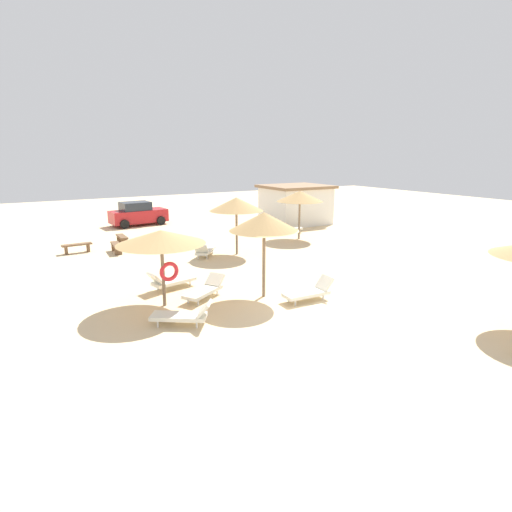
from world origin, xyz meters
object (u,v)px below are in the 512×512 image
parasol_0 (161,238)px  lounger_0 (183,315)px  bench_2 (77,246)px  beach_cabana (295,204)px  lounger_3 (205,251)px  parasol_1 (264,222)px  parked_car (138,214)px  bench_1 (116,246)px  bench_0 (122,238)px  parasol_2 (300,196)px  parasol_3 (236,204)px  lounger_2 (288,228)px  lounger_5 (171,281)px  lounger_1 (309,292)px  lounger_6 (205,290)px

parasol_0 → lounger_0: bearing=-91.0°
lounger_0 → bench_2: (-1.55, 11.82, 0.02)m
parasol_0 → beach_cabana: 18.30m
beach_cabana → lounger_3: bearing=-148.7°
parasol_1 → lounger_3: (0.49, 6.64, -2.47)m
parked_car → beach_cabana: beach_cabana is taller
bench_1 → beach_cabana: bearing=11.9°
bench_0 → bench_1: (-0.75, -2.05, 0.00)m
parasol_2 → bench_0: bearing=158.2°
parked_car → lounger_0: bearing=-100.6°
lounger_0 → parked_car: (3.54, 18.89, 0.50)m
parasol_3 → parked_car: bearing=100.4°
bench_0 → beach_cabana: 13.04m
parasol_3 → bench_0: (-4.65, 5.57, -2.28)m
parasol_2 → lounger_3: bearing=-169.3°
beach_cabana → bench_2: bearing=-173.1°
beach_cabana → parasol_3: bearing=-142.3°
parasol_1 → bench_0: 12.37m
lounger_2 → parasol_1: bearing=-128.5°
lounger_5 → bench_2: lounger_5 is taller
lounger_5 → parked_car: size_ratio=0.47×
parasol_2 → lounger_1: parasol_2 is taller
lounger_3 → lounger_1: bearing=-84.9°
bench_2 → parasol_1: bearing=-65.0°
parasol_3 → lounger_5: 6.55m
parasol_3 → parked_car: 11.93m
parasol_2 → parked_car: size_ratio=0.71×
lounger_2 → lounger_5: lounger_5 is taller
parasol_1 → parked_car: parasol_1 is taller
parasol_0 → lounger_3: parasol_0 is taller
parasol_1 → lounger_2: size_ratio=1.60×
lounger_6 → lounger_1: bearing=-34.1°
parasol_2 → bench_1: parasol_2 is taller
bench_2 → beach_cabana: bearing=6.9°
lounger_2 → lounger_5: 12.71m
bench_2 → beach_cabana: 15.69m
parasol_1 → lounger_2: 12.74m
parasol_0 → parasol_3: size_ratio=1.00×
lounger_5 → parked_car: 15.57m
parasol_2 → lounger_6: 11.89m
lounger_5 → parasol_2: bearing=28.1°
lounger_2 → parked_car: parked_car is taller
parasol_2 → lounger_3: 7.37m
parasol_2 → lounger_0: parasol_2 is taller
parasol_3 → parked_car: (-2.14, 11.59, -1.80)m
parasol_1 → lounger_5: bearing=136.4°
parasol_2 → parasol_1: bearing=-132.9°
bench_1 → bench_2: 2.08m
parasol_0 → lounger_2: 14.47m
lounger_1 → lounger_6: (-3.14, 2.13, -0.01)m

